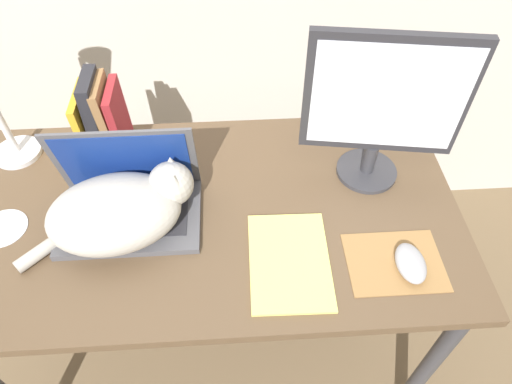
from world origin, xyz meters
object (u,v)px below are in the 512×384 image
object	(u,v)px
computer_mouse	(411,263)
cd_disc	(3,228)
external_monitor	(383,107)
cat	(121,210)
notepad	(289,261)
laptop	(129,200)
book_row	(102,120)

from	to	relation	value
computer_mouse	cd_disc	world-z (taller)	computer_mouse
external_monitor	computer_mouse	distance (m)	0.37
cat	notepad	distance (m)	0.41
notepad	external_monitor	bearing A→B (deg)	48.40
cat	cd_disc	size ratio (longest dim) A/B	3.49
laptop	cd_disc	xyz separation A→B (m)	(-0.32, -0.03, -0.05)
cd_disc	cat	bearing A→B (deg)	-3.94
laptop	book_row	world-z (taller)	book_row
external_monitor	cd_disc	bearing A→B (deg)	-171.93
computer_mouse	external_monitor	bearing A→B (deg)	95.85
cat	external_monitor	bearing A→B (deg)	13.75
cat	laptop	bearing A→B (deg)	82.49
book_row	notepad	size ratio (longest dim) A/B	0.92
cat	computer_mouse	size ratio (longest dim) A/B	3.83
external_monitor	computer_mouse	xyz separation A→B (m)	(0.03, -0.31, -0.21)
notepad	cd_disc	size ratio (longest dim) A/B	2.28
cat	cd_disc	xyz separation A→B (m)	(-0.31, 0.02, -0.08)
cd_disc	external_monitor	bearing A→B (deg)	8.07
computer_mouse	book_row	xyz separation A→B (m)	(-0.74, 0.44, 0.09)
cd_disc	notepad	bearing A→B (deg)	-11.33
external_monitor	computer_mouse	size ratio (longest dim) A/B	3.84
external_monitor	notepad	xyz separation A→B (m)	(-0.24, -0.27, -0.22)
laptop	notepad	xyz separation A→B (m)	(0.38, -0.17, -0.04)
external_monitor	notepad	bearing A→B (deg)	-131.60
notepad	cd_disc	world-z (taller)	notepad
book_row	cd_disc	size ratio (longest dim) A/B	2.09
external_monitor	book_row	xyz separation A→B (m)	(-0.71, 0.13, -0.11)
cat	cd_disc	world-z (taller)	cat
cat	book_row	size ratio (longest dim) A/B	1.67
external_monitor	laptop	bearing A→B (deg)	-170.92
computer_mouse	notepad	size ratio (longest dim) A/B	0.40
computer_mouse	notepad	bearing A→B (deg)	173.15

